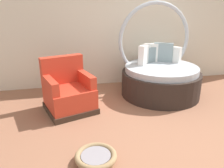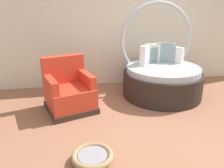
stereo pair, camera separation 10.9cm
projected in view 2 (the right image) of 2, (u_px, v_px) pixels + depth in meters
name	position (u px, v px, depth m)	size (l,w,h in m)	color
ground_plane	(163.00, 136.00, 3.24)	(8.00, 8.00, 0.02)	#936047
back_wall	(125.00, 20.00, 5.01)	(8.00, 0.12, 2.95)	silver
round_daybed	(161.00, 75.00, 4.60)	(1.61, 1.61, 1.88)	#2D231E
red_armchair	(69.00, 92.00, 3.95)	(1.00, 1.00, 0.94)	#38281E
pet_basket	(93.00, 157.00, 2.66)	(0.51, 0.51, 0.13)	#9E7F56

